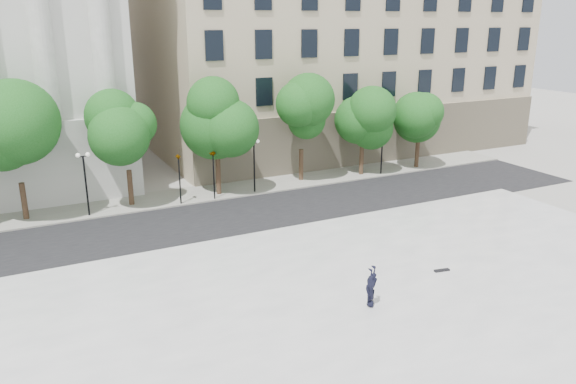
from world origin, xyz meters
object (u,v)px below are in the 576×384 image
object	(u,v)px
traffic_light_west	(178,155)
traffic_light_east	(213,150)
skateboard	(442,270)
person_lying	(370,301)

from	to	relation	value
traffic_light_west	traffic_light_east	distance (m)	2.50
traffic_light_west	traffic_light_east	bearing A→B (deg)	0.00
traffic_light_east	skateboard	xyz separation A→B (m)	(5.90, -17.41, -3.25)
person_lying	skateboard	size ratio (longest dim) A/B	2.31
traffic_light_east	person_lying	size ratio (longest dim) A/B	2.26
traffic_light_east	person_lying	bearing A→B (deg)	-88.21
traffic_light_west	skateboard	world-z (taller)	traffic_light_west
traffic_light_west	skateboard	distance (m)	19.58
traffic_light_west	person_lying	bearing A→B (deg)	-80.69
traffic_light_west	person_lying	xyz separation A→B (m)	(3.08, -18.82, -2.90)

